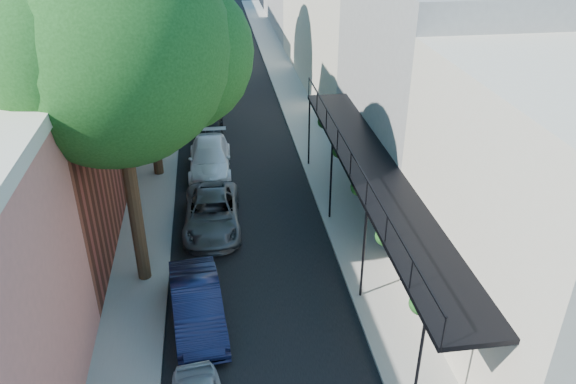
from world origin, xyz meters
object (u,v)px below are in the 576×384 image
object	(u,v)px
parked_car_b	(197,305)
parked_car_d	(210,158)
oak_near	(128,49)
oak_mid	(150,20)
parked_car_c	(212,213)
parked_car_e	(208,123)

from	to	relation	value
parked_car_b	parked_car_d	xyz separation A→B (m)	(0.57, 10.50, -0.01)
parked_car_b	parked_car_d	distance (m)	10.52
oak_near	parked_car_d	world-z (taller)	oak_near
parked_car_b	oak_mid	bearing A→B (deg)	92.03
parked_car_b	parked_car_c	xyz separation A→B (m)	(0.57, 5.50, -0.05)
oak_mid	oak_near	bearing A→B (deg)	-89.63
oak_mid	parked_car_c	world-z (taller)	oak_mid
oak_mid	parked_car_b	distance (m)	12.53
parked_car_d	oak_near	bearing A→B (deg)	-102.74
oak_mid	parked_car_e	distance (m)	8.02
oak_near	parked_car_e	world-z (taller)	oak_near
oak_mid	parked_car_d	size ratio (longest dim) A/B	2.16
oak_near	parked_car_c	bearing A→B (deg)	54.59
oak_mid	parked_car_e	xyz separation A→B (m)	(2.02, 4.40, -6.40)
oak_mid	parked_car_d	bearing A→B (deg)	-5.51
oak_near	parked_car_c	distance (m)	7.99
parked_car_b	parked_car_e	xyz separation A→B (m)	(0.57, 15.10, -0.04)
parked_car_b	parked_car_d	world-z (taller)	parked_car_b
oak_near	parked_car_e	distance (m)	14.46
oak_mid	parked_car_e	world-z (taller)	oak_mid
parked_car_d	parked_car_e	xyz separation A→B (m)	(0.00, 4.60, -0.03)
parked_car_c	parked_car_d	distance (m)	5.01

